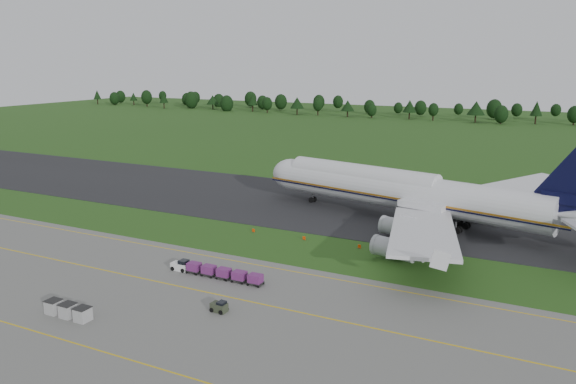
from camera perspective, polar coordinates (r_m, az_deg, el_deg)
The scene contains 10 objects.
ground at distance 95.94m, azimuth -2.40°, elevation -5.16°, with size 600.00×600.00×0.00m, color #214715.
apron at distance 70.29m, azimuth -16.22°, elevation -12.77°, with size 300.00×52.00×0.06m, color #62615D.
taxiway at distance 120.20m, azimuth 4.05°, elevation -1.37°, with size 300.00×40.00×0.08m, color black.
apron_markings at distance 75.03m, azimuth -12.56°, elevation -10.81°, with size 300.00×30.20×0.01m.
tree_line at distance 303.52m, azimuth 16.60°, elevation 8.03°, with size 522.68×21.48×11.15m.
aircraft at distance 109.62m, azimuth 12.34°, elevation -0.01°, with size 71.77×68.02×20.07m.
baggage_train at distance 81.48m, azimuth -7.48°, elevation -8.00°, with size 15.08×1.60×1.54m.
utility_cart at distance 70.93m, azimuth -7.01°, elevation -11.56°, with size 2.07×1.40×1.10m.
uld_row at distance 73.86m, azimuth -21.45°, elevation -11.12°, with size 6.52×1.72×1.70m.
edge_markers at distance 95.44m, azimuth 4.40°, elevation -5.12°, with size 30.74×0.30×0.60m.
Camera 1 is at (44.13, -79.67, 30.16)m, focal length 35.00 mm.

